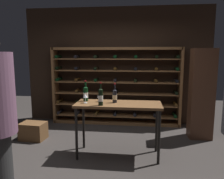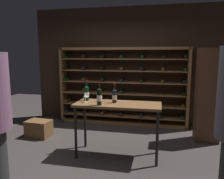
{
  "view_description": "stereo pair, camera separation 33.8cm",
  "coord_description": "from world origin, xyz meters",
  "px_view_note": "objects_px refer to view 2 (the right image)",
  "views": [
    {
      "loc": [
        0.54,
        -3.35,
        1.67
      ],
      "look_at": [
        0.11,
        0.25,
        1.11
      ],
      "focal_mm": 35.57,
      "sensor_mm": 36.0,
      "label": 1
    },
    {
      "loc": [
        0.87,
        -3.29,
        1.67
      ],
      "look_at": [
        0.11,
        0.25,
        1.11
      ],
      "focal_mm": 35.57,
      "sensor_mm": 36.0,
      "label": 2
    }
  ],
  "objects_px": {
    "display_cabinet": "(208,96)",
    "wine_glass_stemmed_left": "(100,96)",
    "wine_glass_stemmed_right": "(85,96)",
    "wine_crate": "(39,129)",
    "wine_bottle_black_capsule": "(99,96)",
    "wine_bottle_gold_foil": "(114,96)",
    "wine_rack": "(122,87)",
    "tasting_table": "(118,109)",
    "wine_bottle_amber_reserve": "(86,93)"
  },
  "relations": [
    {
      "from": "display_cabinet",
      "to": "wine_glass_stemmed_left",
      "type": "relative_size",
      "value": 12.56
    },
    {
      "from": "display_cabinet",
      "to": "wine_glass_stemmed_right",
      "type": "bearing_deg",
      "value": -153.28
    },
    {
      "from": "wine_crate",
      "to": "wine_glass_stemmed_left",
      "type": "bearing_deg",
      "value": -16.98
    },
    {
      "from": "wine_bottle_black_capsule",
      "to": "wine_bottle_gold_foil",
      "type": "bearing_deg",
      "value": 48.75
    },
    {
      "from": "display_cabinet",
      "to": "wine_rack",
      "type": "bearing_deg",
      "value": 157.74
    },
    {
      "from": "wine_glass_stemmed_right",
      "to": "display_cabinet",
      "type": "bearing_deg",
      "value": 26.72
    },
    {
      "from": "wine_bottle_gold_foil",
      "to": "wine_glass_stemmed_right",
      "type": "height_order",
      "value": "wine_bottle_gold_foil"
    },
    {
      "from": "wine_rack",
      "to": "wine_glass_stemmed_right",
      "type": "xyz_separation_m",
      "value": [
        -0.31,
        -1.8,
        0.09
      ]
    },
    {
      "from": "tasting_table",
      "to": "display_cabinet",
      "type": "height_order",
      "value": "display_cabinet"
    },
    {
      "from": "wine_crate",
      "to": "wine_bottle_gold_foil",
      "type": "relative_size",
      "value": 1.48
    },
    {
      "from": "tasting_table",
      "to": "wine_glass_stemmed_right",
      "type": "relative_size",
      "value": 9.05
    },
    {
      "from": "wine_bottle_amber_reserve",
      "to": "wine_bottle_black_capsule",
      "type": "bearing_deg",
      "value": -44.08
    },
    {
      "from": "wine_crate",
      "to": "wine_glass_stemmed_right",
      "type": "bearing_deg",
      "value": -24.73
    },
    {
      "from": "display_cabinet",
      "to": "wine_bottle_amber_reserve",
      "type": "height_order",
      "value": "display_cabinet"
    },
    {
      "from": "wine_rack",
      "to": "wine_bottle_gold_foil",
      "type": "height_order",
      "value": "wine_rack"
    },
    {
      "from": "wine_crate",
      "to": "wine_glass_stemmed_right",
      "type": "xyz_separation_m",
      "value": [
        1.22,
        -0.56,
        0.84
      ]
    },
    {
      "from": "display_cabinet",
      "to": "wine_bottle_black_capsule",
      "type": "height_order",
      "value": "display_cabinet"
    },
    {
      "from": "wine_bottle_amber_reserve",
      "to": "wine_glass_stemmed_right",
      "type": "height_order",
      "value": "wine_bottle_amber_reserve"
    },
    {
      "from": "wine_crate",
      "to": "wine_glass_stemmed_right",
      "type": "distance_m",
      "value": 1.58
    },
    {
      "from": "display_cabinet",
      "to": "wine_bottle_gold_foil",
      "type": "relative_size",
      "value": 5.56
    },
    {
      "from": "wine_glass_stemmed_left",
      "to": "wine_glass_stemmed_right",
      "type": "height_order",
      "value": "wine_glass_stemmed_right"
    },
    {
      "from": "wine_crate",
      "to": "wine_bottle_black_capsule",
      "type": "xyz_separation_m",
      "value": [
        1.49,
        -0.7,
        0.86
      ]
    },
    {
      "from": "display_cabinet",
      "to": "wine_bottle_gold_foil",
      "type": "distance_m",
      "value": 1.91
    },
    {
      "from": "wine_crate",
      "to": "display_cabinet",
      "type": "distance_m",
      "value": 3.44
    },
    {
      "from": "wine_bottle_gold_foil",
      "to": "wine_glass_stemmed_right",
      "type": "xyz_separation_m",
      "value": [
        -0.47,
        -0.08,
        -0.0
      ]
    },
    {
      "from": "wine_glass_stemmed_right",
      "to": "wine_bottle_gold_foil",
      "type": "bearing_deg",
      "value": 10.11
    },
    {
      "from": "wine_glass_stemmed_right",
      "to": "wine_bottle_black_capsule",
      "type": "bearing_deg",
      "value": -26.69
    },
    {
      "from": "wine_bottle_gold_foil",
      "to": "wine_glass_stemmed_right",
      "type": "bearing_deg",
      "value": -169.89
    },
    {
      "from": "wine_crate",
      "to": "wine_bottle_gold_foil",
      "type": "height_order",
      "value": "wine_bottle_gold_foil"
    },
    {
      "from": "tasting_table",
      "to": "wine_crate",
      "type": "relative_size",
      "value": 2.9
    },
    {
      "from": "wine_glass_stemmed_left",
      "to": "wine_bottle_gold_foil",
      "type": "bearing_deg",
      "value": -8.55
    },
    {
      "from": "wine_bottle_gold_foil",
      "to": "tasting_table",
      "type": "bearing_deg",
      "value": -34.03
    },
    {
      "from": "wine_bottle_black_capsule",
      "to": "wine_bottle_amber_reserve",
      "type": "distance_m",
      "value": 0.43
    },
    {
      "from": "wine_bottle_gold_foil",
      "to": "wine_glass_stemmed_right",
      "type": "relative_size",
      "value": 2.11
    },
    {
      "from": "wine_rack",
      "to": "tasting_table",
      "type": "bearing_deg",
      "value": -82.73
    },
    {
      "from": "wine_bottle_amber_reserve",
      "to": "wine_bottle_gold_foil",
      "type": "relative_size",
      "value": 1.09
    },
    {
      "from": "wine_rack",
      "to": "wine_bottle_amber_reserve",
      "type": "relative_size",
      "value": 8.71
    },
    {
      "from": "wine_rack",
      "to": "tasting_table",
      "type": "distance_m",
      "value": 1.77
    },
    {
      "from": "wine_rack",
      "to": "wine_glass_stemmed_right",
      "type": "bearing_deg",
      "value": -99.85
    },
    {
      "from": "display_cabinet",
      "to": "wine_bottle_amber_reserve",
      "type": "bearing_deg",
      "value": -157.19
    },
    {
      "from": "wine_crate",
      "to": "wine_glass_stemmed_right",
      "type": "height_order",
      "value": "wine_glass_stemmed_right"
    },
    {
      "from": "wine_bottle_black_capsule",
      "to": "wine_bottle_gold_foil",
      "type": "height_order",
      "value": "wine_bottle_black_capsule"
    },
    {
      "from": "wine_crate",
      "to": "wine_bottle_amber_reserve",
      "type": "relative_size",
      "value": 1.36
    },
    {
      "from": "wine_bottle_black_capsule",
      "to": "wine_glass_stemmed_right",
      "type": "distance_m",
      "value": 0.31
    },
    {
      "from": "display_cabinet",
      "to": "wine_bottle_black_capsule",
      "type": "relative_size",
      "value": 4.93
    },
    {
      "from": "wine_rack",
      "to": "wine_glass_stemmed_left",
      "type": "xyz_separation_m",
      "value": [
        -0.1,
        -1.67,
        0.08
      ]
    },
    {
      "from": "wine_glass_stemmed_left",
      "to": "wine_glass_stemmed_right",
      "type": "xyz_separation_m",
      "value": [
        -0.21,
        -0.12,
        0.01
      ]
    },
    {
      "from": "wine_bottle_black_capsule",
      "to": "wine_glass_stemmed_right",
      "type": "xyz_separation_m",
      "value": [
        -0.28,
        0.14,
        -0.02
      ]
    },
    {
      "from": "wine_crate",
      "to": "wine_bottle_amber_reserve",
      "type": "height_order",
      "value": "wine_bottle_amber_reserve"
    },
    {
      "from": "wine_bottle_gold_foil",
      "to": "wine_glass_stemmed_right",
      "type": "distance_m",
      "value": 0.48
    }
  ]
}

